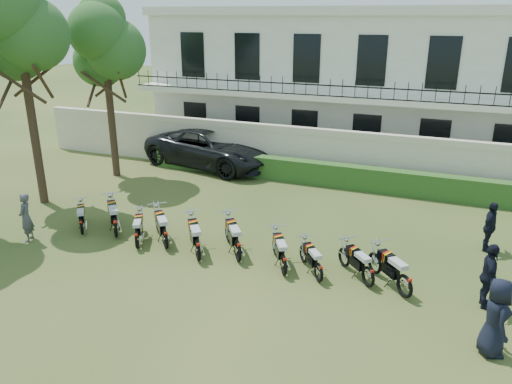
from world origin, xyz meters
TOP-DOWN VIEW (x-y plane):
  - ground at (0.00, 0.00)m, footprint 100.00×100.00m
  - perimeter_wall at (0.00, 8.00)m, footprint 30.00×0.35m
  - hedge at (1.00, 7.20)m, footprint 18.00×0.60m
  - building at (0.00, 13.96)m, footprint 20.40×9.60m
  - tree_west_mid at (-9.46, 1.00)m, footprint 3.40×3.20m
  - tree_west_near at (-8.96, 5.00)m, footprint 3.40×3.20m
  - motorcycle_0 at (-5.97, -0.97)m, footprint 1.15×1.40m
  - motorcycle_1 at (-4.77, -0.73)m, footprint 1.46×1.64m
  - motorcycle_2 at (-3.62, -1.16)m, footprint 0.95×1.62m
  - motorcycle_3 at (-2.78, -0.85)m, footprint 1.43×1.57m
  - motorcycle_4 at (-1.43, -1.19)m, footprint 1.31×1.73m
  - motorcycle_5 at (-0.31, -0.78)m, footprint 1.33×1.74m
  - motorcycle_6 at (1.24, -1.06)m, footprint 1.04×1.70m
  - motorcycle_7 at (2.26, -1.06)m, footprint 1.12×1.44m
  - motorcycle_8 at (3.58, -0.82)m, footprint 1.32×1.39m
  - motorcycle_9 at (4.56, -1.02)m, footprint 1.44×1.54m
  - suv at (-5.56, 7.97)m, footprint 7.11×4.26m
  - inspector at (-7.31, -1.96)m, footprint 0.59×0.70m
  - officer_0 at (6.58, -2.65)m, footprint 0.80×1.01m
  - officer_2 at (6.51, -0.69)m, footprint 0.53×1.06m
  - officer_5 at (6.67, 2.81)m, footprint 0.68×1.02m

SIDE VIEW (x-z plane):
  - ground at x=0.00m, z-range 0.00..0.00m
  - motorcycle_0 at x=-5.97m, z-range -0.04..0.91m
  - motorcycle_7 at x=2.26m, z-range -0.04..0.91m
  - motorcycle_2 at x=-3.62m, z-range -0.04..0.94m
  - motorcycle_8 at x=3.58m, z-range -0.04..0.96m
  - motorcycle_6 at x=1.24m, z-range -0.04..1.00m
  - hedge at x=1.00m, z-range 0.00..1.00m
  - motorcycle_9 at x=4.56m, z-range -0.04..1.06m
  - motorcycle_3 at x=-2.78m, z-range -0.04..1.06m
  - motorcycle_4 at x=-1.43m, z-range -0.04..1.09m
  - motorcycle_1 at x=-4.77m, z-range -0.04..1.10m
  - motorcycle_5 at x=-0.31m, z-range -0.04..1.10m
  - officer_5 at x=6.67m, z-range 0.00..1.62m
  - inspector at x=-7.31m, z-range 0.00..1.63m
  - officer_2 at x=6.51m, z-range 0.00..1.74m
  - officer_0 at x=6.58m, z-range 0.00..1.81m
  - suv at x=-5.56m, z-range 0.00..1.85m
  - perimeter_wall at x=0.00m, z-range 0.02..2.32m
  - building at x=0.00m, z-range 0.01..7.41m
  - tree_west_near at x=-8.96m, z-range 1.94..9.84m
  - tree_west_mid at x=-9.46m, z-range 2.26..11.08m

